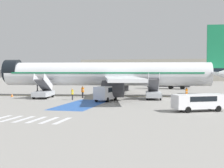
{
  "coord_description": "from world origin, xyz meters",
  "views": [
    {
      "loc": [
        12.47,
        -48.33,
        4.32
      ],
      "look_at": [
        1.58,
        -1.81,
        2.14
      ],
      "focal_mm": 50.0,
      "sensor_mm": 36.0,
      "label": 1
    }
  ],
  "objects": [
    {
      "name": "service_van_0",
      "position": [
        1.87,
        -6.63,
        1.25
      ],
      "size": [
        2.58,
        4.58,
        2.09
      ],
      "rotation": [
        0.0,
        0.0,
        2.95
      ],
      "color": "silver",
      "rests_on": "ground_plane"
    },
    {
      "name": "airliner",
      "position": [
        0.67,
        1.09,
        3.6
      ],
      "size": [
        43.16,
        32.15,
        11.39
      ],
      "rotation": [
        0.0,
        0.0,
        1.7
      ],
      "color": "silver",
      "rests_on": "ground_plane"
    },
    {
      "name": "boarding_stairs_forward",
      "position": [
        -8.49,
        -4.6,
        0.96
      ],
      "size": [
        2.81,
        5.44,
        3.78
      ],
      "rotation": [
        0.0,
        0.0,
        0.13
      ],
      "color": "#ADB2BA",
      "rests_on": "ground_plane"
    },
    {
      "name": "ground_plane",
      "position": [
        0.0,
        0.0,
        0.0
      ],
      "size": [
        600.0,
        600.0,
        0.0
      ],
      "primitive_type": "plane",
      "color": "gray"
    },
    {
      "name": "boarding_stairs_aft",
      "position": [
        7.99,
        -2.41,
        0.98
      ],
      "size": [
        2.81,
        5.44,
        3.91
      ],
      "rotation": [
        0.0,
        0.0,
        0.13
      ],
      "color": "#ADB2BA",
      "rests_on": "ground_plane"
    },
    {
      "name": "apron_walkway_bar_4",
      "position": [
        1.19,
        -23.73,
        0.0
      ],
      "size": [
        0.44,
        3.6,
        0.01
      ],
      "primitive_type": "cube",
      "color": "silver",
      "rests_on": "ground_plane"
    },
    {
      "name": "ground_crew_2",
      "position": [
        12.73,
        -3.27,
        1.07
      ],
      "size": [
        0.34,
        0.48,
        1.84
      ],
      "rotation": [
        0.0,
        0.0,
        4.99
      ],
      "color": "black",
      "rests_on": "ground_plane"
    },
    {
      "name": "ground_crew_3",
      "position": [
        0.48,
        -2.24,
        0.96
      ],
      "size": [
        0.35,
        0.48,
        1.67
      ],
      "rotation": [
        0.0,
        0.0,
        5.03
      ],
      "color": "black",
      "rests_on": "ground_plane"
    },
    {
      "name": "fuel_tanker",
      "position": [
        8.6,
        23.39,
        1.76
      ],
      "size": [
        10.48,
        3.31,
        3.48
      ],
      "rotation": [
        0.0,
        0.0,
        1.49
      ],
      "color": "#38383D",
      "rests_on": "ground_plane"
    },
    {
      "name": "apron_walkway_bar_5",
      "position": [
        2.39,
        -23.73,
        0.0
      ],
      "size": [
        0.44,
        3.6,
        0.01
      ],
      "primitive_type": "cube",
      "color": "silver",
      "rests_on": "ground_plane"
    },
    {
      "name": "apron_leadline_yellow",
      "position": [
        -0.01,
        1.0,
        0.0
      ],
      "size": [
        76.61,
        10.37,
        0.01
      ],
      "primitive_type": "cube",
      "rotation": [
        0.0,
        0.0,
        1.7
      ],
      "color": "gold",
      "rests_on": "ground_plane"
    },
    {
      "name": "traffic_cone_0",
      "position": [
        -14.68,
        -3.19,
        0.24
      ],
      "size": [
        0.43,
        0.43,
        0.48
      ],
      "color": "orange",
      "rests_on": "ground_plane"
    },
    {
      "name": "ground_crew_1",
      "position": [
        -3.22,
        -6.24,
        0.95
      ],
      "size": [
        0.44,
        0.48,
        1.66
      ],
      "rotation": [
        0.0,
        0.0,
        2.19
      ],
      "color": "#2D2D33",
      "rests_on": "ground_plane"
    },
    {
      "name": "apron_walkway_bar_1",
      "position": [
        -2.41,
        -23.73,
        0.0
      ],
      "size": [
        0.44,
        3.6,
        0.01
      ],
      "primitive_type": "cube",
      "color": "silver",
      "rests_on": "ground_plane"
    },
    {
      "name": "apron_stand_patch_blue",
      "position": [
        -0.01,
        -11.53,
        0.0
      ],
      "size": [
        4.41,
        12.46,
        0.01
      ],
      "primitive_type": "cube",
      "color": "#2856A8",
      "rests_on": "ground_plane"
    },
    {
      "name": "traffic_cone_1",
      "position": [
        2.2,
        -2.43,
        0.25
      ],
      "size": [
        0.44,
        0.44,
        0.49
      ],
      "color": "orange",
      "rests_on": "ground_plane"
    },
    {
      "name": "apron_walkway_bar_2",
      "position": [
        -1.21,
        -23.73,
        0.0
      ],
      "size": [
        0.44,
        3.6,
        0.01
      ],
      "primitive_type": "cube",
      "color": "silver",
      "rests_on": "ground_plane"
    },
    {
      "name": "service_van_1",
      "position": [
        13.94,
        -14.86,
        1.09
      ],
      "size": [
        5.75,
        4.18,
        1.78
      ],
      "rotation": [
        0.0,
        0.0,
        5.2
      ],
      "color": "silver",
      "rests_on": "ground_plane"
    },
    {
      "name": "apron_walkway_bar_3",
      "position": [
        -0.01,
        -23.73,
        0.0
      ],
      "size": [
        0.44,
        3.6,
        0.01
      ],
      "primitive_type": "cube",
      "color": "silver",
      "rests_on": "ground_plane"
    },
    {
      "name": "ground_crew_0",
      "position": [
        -2.77,
        -2.94,
        1.07
      ],
      "size": [
        0.49,
        0.41,
        1.85
      ],
      "rotation": [
        0.0,
        0.0,
        2.63
      ],
      "color": "#2D2D33",
      "rests_on": "ground_plane"
    },
    {
      "name": "terminal_building",
      "position": [
        13.97,
        82.15,
        4.3
      ],
      "size": [
        88.27,
        12.1,
        8.59
      ],
      "color": "#B2AD9E",
      "rests_on": "ground_plane"
    }
  ]
}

